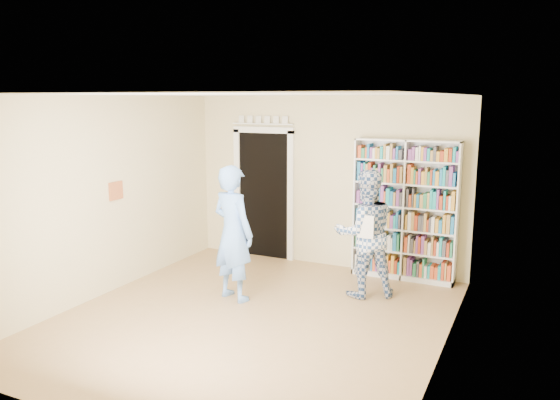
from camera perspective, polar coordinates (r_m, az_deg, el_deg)
name	(u,v)px	position (r m, az deg, el deg)	size (l,w,h in m)	color
floor	(252,319)	(6.85, -2.99, -12.28)	(5.00, 5.00, 0.00)	#9F7A4D
ceiling	(249,95)	(6.31, -3.23, 10.94)	(5.00, 5.00, 0.00)	white
wall_back	(326,182)	(8.69, 4.82, 1.87)	(4.50, 4.50, 0.00)	beige
wall_left	(105,196)	(7.76, -17.85, 0.35)	(5.00, 5.00, 0.00)	beige
wall_right	(447,231)	(5.74, 17.05, -3.07)	(5.00, 5.00, 0.00)	beige
bookshelf	(405,210)	(8.22, 12.93, -0.98)	(1.51, 0.28, 2.08)	white
doorway	(264,188)	(9.14, -1.71, 1.25)	(1.10, 0.08, 2.43)	black
wall_art	(116,191)	(7.88, -16.77, 0.94)	(0.03, 0.25, 0.25)	brown
man_blue	(233,233)	(7.25, -4.93, -3.47)	(0.66, 0.43, 1.81)	#699CEA
man_plaid	(365,234)	(7.44, 8.89, -3.48)	(0.84, 0.66, 1.74)	navy
paper_sheet	(365,227)	(7.12, 8.92, -2.79)	(0.22, 0.01, 0.30)	white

